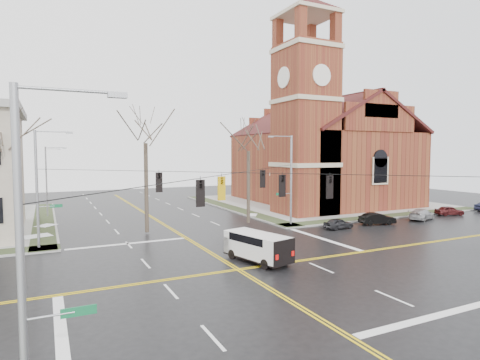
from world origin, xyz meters
name	(u,v)px	position (x,y,z in m)	size (l,w,h in m)	color
ground	(238,270)	(0.00, 0.00, 0.00)	(120.00, 120.00, 0.00)	black
sidewalks	(238,268)	(0.00, 0.00, 0.08)	(80.00, 80.00, 0.17)	gray
road_markings	(238,270)	(0.00, 0.00, 0.01)	(100.00, 100.00, 0.01)	gold
church	(318,146)	(24.76, 24.78, 8.43)	(24.28, 27.48, 27.50)	maroon
signal_pole_ne	(290,177)	(11.32, 11.50, 4.95)	(2.75, 0.22, 9.00)	gray
signal_pole_nw	(39,185)	(-11.32, 11.50, 4.95)	(2.75, 0.22, 9.00)	gray
signal_pole_sw	(28,254)	(-11.32, -11.50, 4.95)	(2.75, 0.22, 9.00)	gray
span_wires	(238,173)	(0.00, 0.00, 6.20)	(23.02, 23.02, 0.03)	black
traffic_signals	(243,185)	(0.00, -0.67, 5.45)	(8.21, 8.26, 1.30)	black
streetlight_north_a	(48,179)	(-10.65, 28.00, 4.47)	(2.30, 0.20, 8.00)	gray
streetlight_north_b	(47,171)	(-10.65, 48.00, 4.47)	(2.30, 0.20, 8.00)	gray
cargo_van	(255,245)	(1.94, 1.30, 1.14)	(3.20, 5.39, 1.93)	white
parked_car_a	(338,223)	(14.70, 7.95, 0.53)	(1.25, 3.10, 1.06)	black
parked_car_b	(377,219)	(19.85, 8.05, 0.61)	(1.30, 3.73, 1.23)	black
parked_car_c	(422,214)	(26.52, 8.15, 0.60)	(1.68, 4.13, 1.20)	#A4A4A7
parked_car_d	(449,211)	(32.07, 8.85, 0.56)	(1.33, 3.29, 1.12)	#471415
tree_nw_far	(7,143)	(-13.55, 14.00, 8.18)	(4.00, 4.00, 11.30)	#332820
tree_nw_near	(145,137)	(-2.64, 13.83, 8.84)	(4.00, 4.00, 12.22)	#332820
tree_ne	(248,146)	(8.02, 14.21, 8.09)	(4.00, 4.00, 11.17)	#332820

